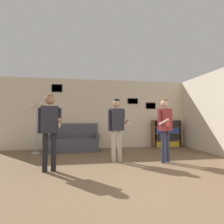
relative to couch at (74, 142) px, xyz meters
name	(u,v)px	position (x,y,z in m)	size (l,w,h in m)	color
ground_plane	(154,196)	(1.40, -3.99, -0.31)	(20.00, 20.00, 0.00)	brown
wall_back	(110,114)	(1.40, 0.41, 1.04)	(8.61, 0.08, 2.70)	beige
wall_right	(223,112)	(4.53, -1.80, 1.04)	(0.06, 6.77, 2.70)	beige
couch	(74,142)	(0.00, 0.00, 0.00)	(1.81, 0.80, 0.97)	#4C4C56
bookshelf	(166,134)	(3.68, 0.19, 0.23)	(1.17, 0.30, 1.09)	brown
floor_lamp	(36,116)	(-1.20, -0.38, 0.94)	(0.45, 0.28, 1.73)	#ADA89E
person_player_foreground_left	(50,123)	(-0.38, -2.49, 0.74)	(0.52, 0.44, 1.70)	black
person_player_foreground_center	(117,123)	(1.24, -1.85, 0.74)	(0.56, 0.43, 1.70)	#B7AD99
person_watcher_holding_cup	(165,123)	(2.50, -2.14, 0.73)	(0.46, 0.55, 1.69)	#2D334C
bottle_on_floor	(54,152)	(-0.58, -0.69, -0.21)	(0.07, 0.07, 0.26)	brown
drinking_cup	(163,119)	(3.53, 0.19, 0.83)	(0.08, 0.08, 0.10)	white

